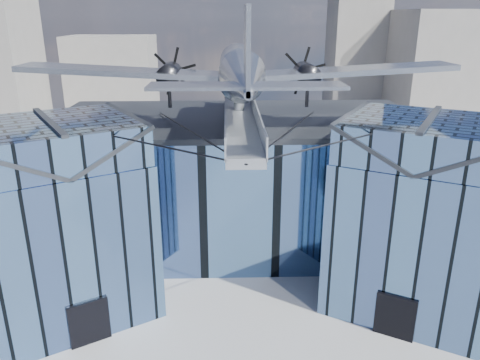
{
  "coord_description": "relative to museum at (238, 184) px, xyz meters",
  "views": [
    {
      "loc": [
        -0.85,
        -26.29,
        17.21
      ],
      "look_at": [
        0.0,
        2.0,
        7.2
      ],
      "focal_mm": 35.0,
      "sensor_mm": 36.0,
      "label": 1
    }
  ],
  "objects": [
    {
      "name": "ground_plane",
      "position": [
        -0.0,
        -5.82,
        -5.54
      ],
      "size": [
        120.0,
        120.0,
        0.0
      ],
      "primitive_type": "plane",
      "color": "gray"
    },
    {
      "name": "museum",
      "position": [
        0.0,
        0.0,
        0.0
      ],
      "size": [
        32.88,
        24.5,
        17.6
      ],
      "color": "#4A6A97",
      "rests_on": "ground"
    },
    {
      "name": "bg_towers",
      "position": [
        1.45,
        44.67,
        4.47
      ],
      "size": [
        77.0,
        24.5,
        26.0
      ],
      "color": "gray",
      "rests_on": "ground"
    }
  ]
}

